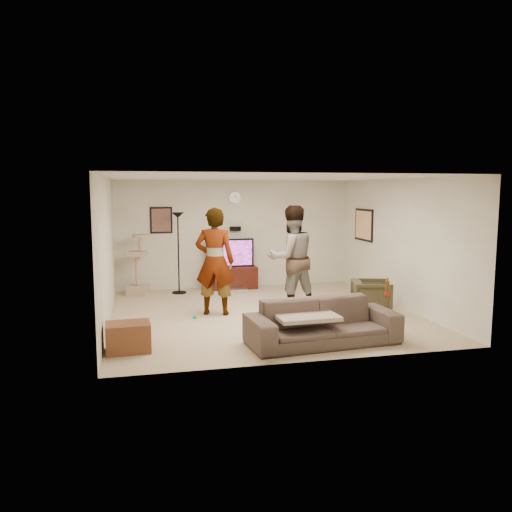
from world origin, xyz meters
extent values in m
cube|color=#C5A98E|center=(0.00, 0.00, -0.01)|extent=(5.50, 5.50, 0.02)
cube|color=silver|center=(0.00, 0.00, 2.51)|extent=(5.50, 5.50, 0.02)
cube|color=beige|center=(0.00, 2.75, 1.25)|extent=(5.50, 0.04, 2.50)
cube|color=beige|center=(0.00, -2.75, 1.25)|extent=(5.50, 0.04, 2.50)
cube|color=beige|center=(-2.75, 0.00, 1.25)|extent=(0.04, 5.50, 2.50)
cube|color=beige|center=(2.75, 0.00, 1.25)|extent=(0.04, 5.50, 2.50)
cylinder|color=silver|center=(0.00, 2.72, 2.10)|extent=(0.26, 0.04, 0.26)
cube|color=black|center=(0.00, 2.69, 1.38)|extent=(0.25, 0.10, 0.10)
cube|color=brown|center=(-1.70, 2.73, 1.60)|extent=(0.42, 0.03, 0.52)
cube|color=#FEAB79|center=(2.73, 1.60, 1.50)|extent=(0.03, 0.78, 0.62)
cube|color=#33110B|center=(-0.16, 2.50, 0.26)|extent=(1.23, 0.45, 0.51)
cube|color=silver|center=(-0.05, 2.11, 0.04)|extent=(0.40, 0.30, 0.07)
cube|color=black|center=(-0.16, 2.50, 0.84)|extent=(1.10, 0.08, 0.65)
cube|color=#A237D6|center=(-0.16, 2.46, 0.84)|extent=(1.01, 0.01, 0.57)
cylinder|color=black|center=(-1.36, 2.25, 0.89)|extent=(0.32, 0.32, 1.79)
cube|color=tan|center=(-2.25, 2.32, 0.67)|extent=(0.53, 0.53, 1.33)
imported|color=gray|center=(-0.87, 0.13, 0.99)|extent=(0.82, 0.66, 1.97)
imported|color=#3A5485|center=(0.60, 0.16, 1.00)|extent=(1.08, 0.90, 1.99)
imported|color=#4A3B34|center=(0.42, -2.03, 0.33)|extent=(2.31, 1.07, 0.66)
cube|color=#BDA28F|center=(0.14, -2.03, 0.44)|extent=(0.93, 0.73, 0.06)
cylinder|color=#4C300B|center=(1.45, -2.03, 0.78)|extent=(0.06, 0.06, 0.25)
imported|color=#34311E|center=(1.97, -0.44, 0.31)|extent=(0.84, 0.83, 0.63)
cube|color=brown|center=(-2.40, -1.74, 0.21)|extent=(0.64, 0.49, 0.41)
sphere|color=#00AD92|center=(-1.28, -0.12, 0.04)|extent=(0.07, 0.07, 0.07)
camera|label=1|loc=(-2.23, -9.00, 2.28)|focal=35.81mm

